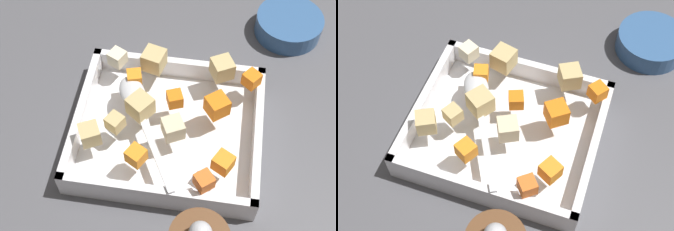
# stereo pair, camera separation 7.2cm
# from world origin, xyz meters

# --- Properties ---
(ground_plane) EXTENTS (4.00, 4.00, 0.00)m
(ground_plane) POSITION_xyz_m (0.00, 0.00, 0.00)
(ground_plane) COLOR #4C4C51
(baking_dish) EXTENTS (0.29, 0.25, 0.05)m
(baking_dish) POSITION_xyz_m (0.02, 0.02, 0.02)
(baking_dish) COLOR silver
(baking_dish) RESTS_ON ground_plane
(carrot_chunk_corner_ne) EXTENTS (0.03, 0.03, 0.02)m
(carrot_chunk_corner_ne) POSITION_xyz_m (0.05, 0.09, 0.06)
(carrot_chunk_corner_ne) COLOR orange
(carrot_chunk_corner_ne) RESTS_ON baking_dish
(carrot_chunk_near_spoon) EXTENTS (0.03, 0.03, 0.02)m
(carrot_chunk_near_spoon) POSITION_xyz_m (0.01, -0.02, 0.06)
(carrot_chunk_near_spoon) COLOR orange
(carrot_chunk_near_spoon) RESTS_ON baking_dish
(carrot_chunk_near_left) EXTENTS (0.03, 0.03, 0.02)m
(carrot_chunk_near_left) POSITION_xyz_m (-0.05, 0.12, 0.06)
(carrot_chunk_near_left) COLOR orange
(carrot_chunk_near_left) RESTS_ON baking_dish
(carrot_chunk_mid_right) EXTENTS (0.03, 0.03, 0.02)m
(carrot_chunk_mid_right) POSITION_xyz_m (0.08, -0.05, 0.06)
(carrot_chunk_mid_right) COLOR orange
(carrot_chunk_mid_right) RESTS_ON baking_dish
(carrot_chunk_far_left) EXTENTS (0.03, 0.03, 0.03)m
(carrot_chunk_far_left) POSITION_xyz_m (-0.07, 0.08, 0.06)
(carrot_chunk_far_left) COLOR orange
(carrot_chunk_far_left) RESTS_ON baking_dish
(carrot_chunk_near_right) EXTENTS (0.04, 0.04, 0.03)m
(carrot_chunk_near_right) POSITION_xyz_m (-0.05, -0.01, 0.07)
(carrot_chunk_near_right) COLOR orange
(carrot_chunk_near_right) RESTS_ON baking_dish
(carrot_chunk_corner_sw) EXTENTS (0.03, 0.03, 0.02)m
(carrot_chunk_corner_sw) POSITION_xyz_m (-0.10, -0.07, 0.06)
(carrot_chunk_corner_sw) COLOR orange
(carrot_chunk_corner_sw) RESTS_ON baking_dish
(potato_chunk_heap_top) EXTENTS (0.03, 0.03, 0.02)m
(potato_chunk_heap_top) POSITION_xyz_m (0.12, -0.08, 0.06)
(potato_chunk_heap_top) COLOR beige
(potato_chunk_heap_top) RESTS_ON baking_dish
(potato_chunk_corner_se) EXTENTS (0.03, 0.03, 0.02)m
(potato_chunk_corner_se) POSITION_xyz_m (0.09, 0.04, 0.06)
(potato_chunk_corner_se) COLOR tan
(potato_chunk_corner_se) RESTS_ON baking_dish
(potato_chunk_front_center) EXTENTS (0.04, 0.04, 0.03)m
(potato_chunk_front_center) POSITION_xyz_m (0.01, 0.04, 0.07)
(potato_chunk_front_center) COLOR beige
(potato_chunk_front_center) RESTS_ON baking_dish
(potato_chunk_corner_nw) EXTENTS (0.05, 0.05, 0.03)m
(potato_chunk_corner_nw) POSITION_xyz_m (0.06, 0.01, 0.07)
(potato_chunk_corner_nw) COLOR tan
(potato_chunk_corner_nw) RESTS_ON baking_dish
(potato_chunk_center) EXTENTS (0.04, 0.04, 0.03)m
(potato_chunk_center) POSITION_xyz_m (0.12, 0.07, 0.07)
(potato_chunk_center) COLOR tan
(potato_chunk_center) RESTS_ON baking_dish
(potato_chunk_far_right) EXTENTS (0.04, 0.04, 0.03)m
(potato_chunk_far_right) POSITION_xyz_m (-0.06, -0.08, 0.07)
(potato_chunk_far_right) COLOR tan
(potato_chunk_far_right) RESTS_ON baking_dish
(potato_chunk_rim_edge) EXTENTS (0.04, 0.04, 0.03)m
(potato_chunk_rim_edge) POSITION_xyz_m (0.06, -0.08, 0.07)
(potato_chunk_rim_edge) COLOR tan
(potato_chunk_rim_edge) RESTS_ON baking_dish
(serving_spoon) EXTENTS (0.12, 0.20, 0.02)m
(serving_spoon) POSITION_xyz_m (0.07, -0.01, 0.06)
(serving_spoon) COLOR silver
(serving_spoon) RESTS_ON baking_dish
(small_prep_bowl) EXTENTS (0.12, 0.12, 0.04)m
(small_prep_bowl) POSITION_xyz_m (-0.17, -0.25, 0.02)
(small_prep_bowl) COLOR #33598C
(small_prep_bowl) RESTS_ON ground_plane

